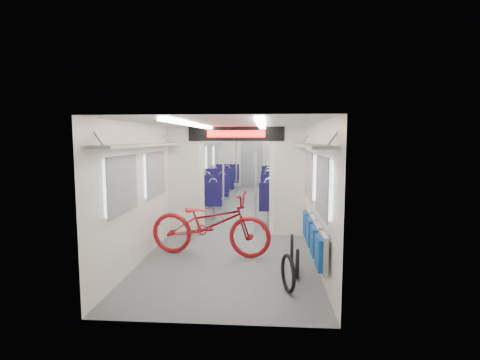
{
  "coord_description": "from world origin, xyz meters",
  "views": [
    {
      "loc": [
        0.64,
        -9.91,
        2.04
      ],
      "look_at": [
        0.05,
        -1.73,
        1.14
      ],
      "focal_mm": 28.0,
      "sensor_mm": 36.0,
      "label": 1
    }
  ],
  "objects_px": {
    "bike_hoop_c": "(292,252)",
    "seat_bay_near_right": "(278,196)",
    "stanchion_far_right": "(254,168)",
    "stanchion_near_right": "(256,179)",
    "seat_bay_near_left": "(210,194)",
    "flip_bench": "(314,236)",
    "seat_bay_far_left": "(224,179)",
    "stanchion_far_left": "(236,167)",
    "bike_hoop_b": "(297,266)",
    "bicycle": "(210,224)",
    "stanchion_near_left": "(223,177)",
    "bike_hoop_a": "(288,275)",
    "seat_bay_far_right": "(275,182)"
  },
  "relations": [
    {
      "from": "bike_hoop_c",
      "to": "seat_bay_near_right",
      "type": "relative_size",
      "value": 0.24
    },
    {
      "from": "seat_bay_near_right",
      "to": "stanchion_far_right",
      "type": "xyz_separation_m",
      "value": [
        -0.68,
        1.68,
        0.59
      ]
    },
    {
      "from": "stanchion_near_right",
      "to": "seat_bay_near_left",
      "type": "bearing_deg",
      "value": 124.89
    },
    {
      "from": "flip_bench",
      "to": "seat_bay_far_left",
      "type": "xyz_separation_m",
      "value": [
        -2.29,
        8.02,
        -0.01
      ]
    },
    {
      "from": "bike_hoop_c",
      "to": "stanchion_far_left",
      "type": "distance_m",
      "value": 6.12
    },
    {
      "from": "bike_hoop_b",
      "to": "bicycle",
      "type": "bearing_deg",
      "value": 144.64
    },
    {
      "from": "bicycle",
      "to": "seat_bay_near_left",
      "type": "height_order",
      "value": "bicycle"
    },
    {
      "from": "seat_bay_near_left",
      "to": "stanchion_near_left",
      "type": "bearing_deg",
      "value": -69.47
    },
    {
      "from": "bike_hoop_c",
      "to": "stanchion_near_right",
      "type": "xyz_separation_m",
      "value": [
        -0.65,
        2.43,
        0.91
      ]
    },
    {
      "from": "seat_bay_near_left",
      "to": "stanchion_near_right",
      "type": "height_order",
      "value": "stanchion_near_right"
    },
    {
      "from": "flip_bench",
      "to": "bike_hoop_c",
      "type": "height_order",
      "value": "flip_bench"
    },
    {
      "from": "bicycle",
      "to": "bike_hoop_c",
      "type": "distance_m",
      "value": 1.52
    },
    {
      "from": "flip_bench",
      "to": "bike_hoop_a",
      "type": "relative_size",
      "value": 4.01
    },
    {
      "from": "bike_hoop_a",
      "to": "stanchion_near_right",
      "type": "distance_m",
      "value": 3.59
    },
    {
      "from": "stanchion_near_right",
      "to": "seat_bay_far_right",
      "type": "bearing_deg",
      "value": 83.52
    },
    {
      "from": "flip_bench",
      "to": "seat_bay_far_right",
      "type": "bearing_deg",
      "value": 93.23
    },
    {
      "from": "bike_hoop_c",
      "to": "stanchion_near_left",
      "type": "bearing_deg",
      "value": 116.58
    },
    {
      "from": "seat_bay_near_right",
      "to": "flip_bench",
      "type": "bearing_deg",
      "value": -84.29
    },
    {
      "from": "bike_hoop_a",
      "to": "bike_hoop_b",
      "type": "relative_size",
      "value": 1.17
    },
    {
      "from": "bike_hoop_b",
      "to": "stanchion_near_left",
      "type": "distance_m",
      "value": 3.8
    },
    {
      "from": "stanchion_far_left",
      "to": "stanchion_far_right",
      "type": "xyz_separation_m",
      "value": [
        0.58,
        -0.3,
        0.0
      ]
    },
    {
      "from": "seat_bay_far_left",
      "to": "stanchion_far_right",
      "type": "height_order",
      "value": "stanchion_far_right"
    },
    {
      "from": "bike_hoop_b",
      "to": "seat_bay_near_left",
      "type": "bearing_deg",
      "value": 112.78
    },
    {
      "from": "bicycle",
      "to": "stanchion_near_left",
      "type": "height_order",
      "value": "stanchion_near_left"
    },
    {
      "from": "seat_bay_far_left",
      "to": "stanchion_far_left",
      "type": "relative_size",
      "value": 1.01
    },
    {
      "from": "stanchion_near_right",
      "to": "stanchion_far_left",
      "type": "relative_size",
      "value": 1.0
    },
    {
      "from": "bike_hoop_c",
      "to": "flip_bench",
      "type": "bearing_deg",
      "value": -42.29
    },
    {
      "from": "bike_hoop_c",
      "to": "seat_bay_far_right",
      "type": "relative_size",
      "value": 0.24
    },
    {
      "from": "seat_bay_near_left",
      "to": "seat_bay_far_right",
      "type": "xyz_separation_m",
      "value": [
        1.87,
        2.81,
        0.04
      ]
    },
    {
      "from": "bike_hoop_c",
      "to": "stanchion_far_right",
      "type": "height_order",
      "value": "stanchion_far_right"
    },
    {
      "from": "stanchion_near_left",
      "to": "seat_bay_near_right",
      "type": "bearing_deg",
      "value": 38.71
    },
    {
      "from": "flip_bench",
      "to": "stanchion_far_left",
      "type": "height_order",
      "value": "stanchion_far_left"
    },
    {
      "from": "bike_hoop_b",
      "to": "stanchion_far_left",
      "type": "distance_m",
      "value": 6.62
    },
    {
      "from": "bike_hoop_a",
      "to": "seat_bay_far_left",
      "type": "xyz_separation_m",
      "value": [
        -1.87,
        8.75,
        0.34
      ]
    },
    {
      "from": "flip_bench",
      "to": "stanchion_near_left",
      "type": "bearing_deg",
      "value": 118.95
    },
    {
      "from": "seat_bay_far_left",
      "to": "seat_bay_near_right",
      "type": "bearing_deg",
      "value": -63.97
    },
    {
      "from": "seat_bay_near_left",
      "to": "stanchion_near_left",
      "type": "relative_size",
      "value": 0.86
    },
    {
      "from": "bike_hoop_a",
      "to": "seat_bay_near_right",
      "type": "bearing_deg",
      "value": 89.99
    },
    {
      "from": "seat_bay_near_left",
      "to": "stanchion_far_left",
      "type": "height_order",
      "value": "stanchion_far_left"
    },
    {
      "from": "bicycle",
      "to": "stanchion_near_right",
      "type": "xyz_separation_m",
      "value": [
        0.74,
        1.91,
        0.58
      ]
    },
    {
      "from": "bike_hoop_c",
      "to": "stanchion_far_left",
      "type": "height_order",
      "value": "stanchion_far_left"
    },
    {
      "from": "stanchion_near_left",
      "to": "stanchion_far_left",
      "type": "xyz_separation_m",
      "value": [
        0.06,
        3.03,
        0.0
      ]
    },
    {
      "from": "bike_hoop_a",
      "to": "bike_hoop_c",
      "type": "xyz_separation_m",
      "value": [
        0.12,
        1.01,
        0.01
      ]
    },
    {
      "from": "flip_bench",
      "to": "bicycle",
      "type": "bearing_deg",
      "value": 154.9
    },
    {
      "from": "seat_bay_near_right",
      "to": "stanchion_far_right",
      "type": "distance_m",
      "value": 1.9
    },
    {
      "from": "seat_bay_near_left",
      "to": "stanchion_far_left",
      "type": "bearing_deg",
      "value": 68.37
    },
    {
      "from": "bike_hoop_a",
      "to": "stanchion_near_right",
      "type": "xyz_separation_m",
      "value": [
        -0.54,
        3.43,
        0.92
      ]
    },
    {
      "from": "seat_bay_near_left",
      "to": "seat_bay_far_left",
      "type": "xyz_separation_m",
      "value": [
        -0.0,
        3.4,
        0.05
      ]
    },
    {
      "from": "bicycle",
      "to": "flip_bench",
      "type": "xyz_separation_m",
      "value": [
        1.7,
        -0.79,
        0.01
      ]
    },
    {
      "from": "flip_bench",
      "to": "stanchion_near_left",
      "type": "height_order",
      "value": "stanchion_near_left"
    }
  ]
}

